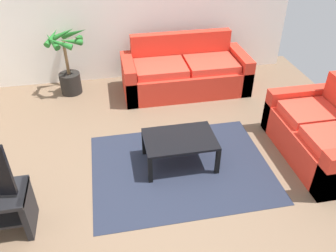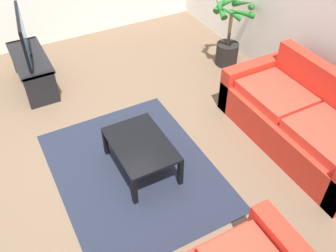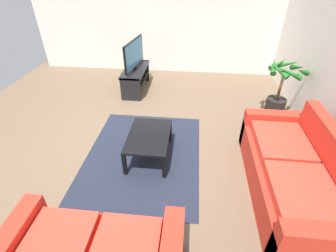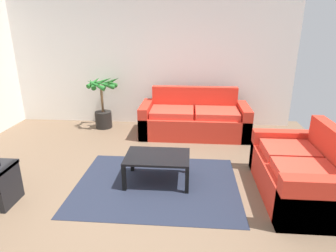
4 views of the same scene
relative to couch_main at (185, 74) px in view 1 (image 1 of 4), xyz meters
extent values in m
plane|color=brown|center=(-0.95, -2.28, -0.30)|extent=(6.60, 6.60, 0.00)
cube|color=silver|center=(-0.95, 0.72, 1.05)|extent=(6.00, 0.06, 2.70)
cube|color=red|center=(0.00, -0.03, -0.09)|extent=(2.08, 0.90, 0.42)
cube|color=red|center=(0.00, 0.34, 0.36)|extent=(1.72, 0.16, 0.48)
cube|color=red|center=(-0.95, -0.03, 0.01)|extent=(0.18, 0.90, 0.62)
cube|color=red|center=(0.95, -0.03, 0.01)|extent=(0.18, 0.90, 0.62)
cube|color=red|center=(-0.43, -0.08, 0.18)|extent=(0.82, 0.66, 0.12)
cube|color=red|center=(0.43, -0.08, 0.18)|extent=(0.82, 0.66, 0.12)
cube|color=red|center=(1.30, -2.08, -0.09)|extent=(0.90, 1.55, 0.42)
cube|color=red|center=(1.30, -1.40, 0.01)|extent=(0.90, 0.18, 0.62)
cube|color=red|center=(1.25, -2.38, 0.18)|extent=(0.66, 0.56, 0.12)
cube|color=red|center=(1.25, -1.78, 0.18)|extent=(0.66, 0.56, 0.12)
cube|color=black|center=(-2.22, -2.56, -0.05)|extent=(0.06, 0.41, 0.50)
cube|color=black|center=(-0.51, -1.89, 0.07)|extent=(0.87, 0.59, 0.03)
cube|color=black|center=(-0.92, -2.16, -0.12)|extent=(0.05, 0.05, 0.36)
cube|color=black|center=(-0.10, -2.16, -0.12)|extent=(0.05, 0.05, 0.36)
cube|color=black|center=(-0.92, -1.61, -0.12)|extent=(0.05, 0.05, 0.36)
cube|color=black|center=(-0.10, -1.61, -0.12)|extent=(0.05, 0.05, 0.36)
cube|color=#1E2333|center=(-0.51, -1.99, -0.30)|extent=(2.20, 1.70, 0.01)
cylinder|color=black|center=(-1.92, 0.27, -0.13)|extent=(0.35, 0.35, 0.35)
cylinder|color=brown|center=(-1.92, 0.27, 0.33)|extent=(0.05, 0.05, 0.56)
cone|color=#206924|center=(-1.69, 0.24, 0.66)|extent=(0.15, 0.47, 0.26)
cone|color=#206924|center=(-1.74, 0.48, 0.66)|extent=(0.48, 0.42, 0.29)
cone|color=#206924|center=(-1.93, 0.46, 0.66)|extent=(0.41, 0.13, 0.24)
cone|color=#206924|center=(-2.09, 0.35, 0.66)|extent=(0.26, 0.39, 0.23)
cone|color=#206924|center=(-2.07, 0.18, 0.66)|extent=(0.27, 0.37, 0.22)
cone|color=#206924|center=(-1.96, 0.07, 0.66)|extent=(0.42, 0.18, 0.24)
cone|color=#206924|center=(-1.79, 0.11, 0.66)|extent=(0.38, 0.34, 0.24)
camera|label=1|loc=(-1.30, -5.17, 2.60)|focal=36.98mm
camera|label=2|loc=(2.19, -3.00, 2.90)|focal=39.72mm
camera|label=3|loc=(2.29, -1.31, 2.21)|focal=26.37mm
camera|label=4|loc=(-0.09, -5.41, 1.76)|focal=30.65mm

